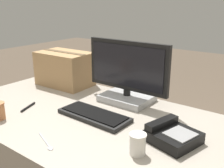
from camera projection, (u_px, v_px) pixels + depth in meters
name	position (u px, v px, depth m)	size (l,w,h in m)	color
monitor	(128.00, 77.00, 1.59)	(0.54, 0.24, 0.38)	#B7B7B7
keyboard	(94.00, 115.00, 1.41)	(0.40, 0.17, 0.03)	black
desk_phone	(172.00, 135.00, 1.16)	(0.24, 0.24, 0.08)	black
paper_cup_right	(138.00, 144.00, 1.06)	(0.07, 0.07, 0.09)	white
spoon	(47.00, 144.00, 1.15)	(0.17, 0.08, 0.00)	#B2B2B7
cardboard_box	(65.00, 69.00, 1.91)	(0.40, 0.26, 0.25)	tan
pen_marker	(28.00, 107.00, 1.53)	(0.06, 0.13, 0.01)	black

